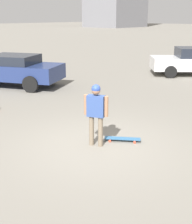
{
  "coord_description": "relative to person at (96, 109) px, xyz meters",
  "views": [
    {
      "loc": [
        4.87,
        -5.46,
        3.16
      ],
      "look_at": [
        0.0,
        0.0,
        0.89
      ],
      "focal_mm": 50.0,
      "sensor_mm": 36.0,
      "label": 1
    }
  ],
  "objects": [
    {
      "name": "person",
      "position": [
        0.0,
        0.0,
        0.0
      ],
      "size": [
        0.59,
        0.35,
        1.58
      ],
      "rotation": [
        0.0,
        0.0,
        0.38
      ],
      "color": "#7A6B56",
      "rests_on": "ground_plane"
    },
    {
      "name": "car_parked_near",
      "position": [
        -7.54,
        2.66,
        -0.19
      ],
      "size": [
        4.95,
        3.67,
        1.44
      ],
      "rotation": [
        0.0,
        0.0,
        -2.7
      ],
      "color": "navy",
      "rests_on": "ground_plane"
    },
    {
      "name": "ground_plane",
      "position": [
        0.0,
        0.0,
        -0.97
      ],
      "size": [
        220.0,
        220.0,
        0.0
      ],
      "primitive_type": "plane",
      "color": "gray"
    },
    {
      "name": "skateboard",
      "position": [
        0.34,
        0.66,
        -0.9
      ],
      "size": [
        0.89,
        0.69,
        0.08
      ],
      "rotation": [
        0.0,
        0.0,
        -2.55
      ],
      "color": "#336693",
      "rests_on": "ground_plane"
    }
  ]
}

